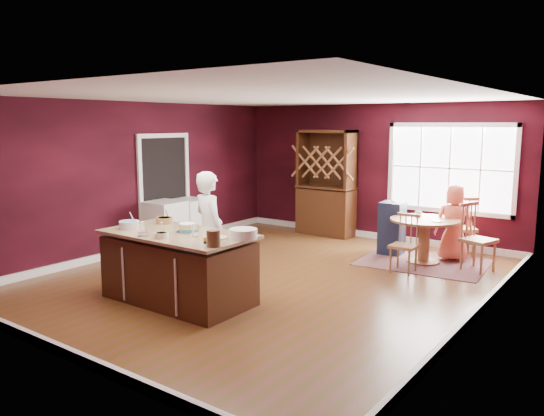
% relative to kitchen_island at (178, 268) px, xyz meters
% --- Properties ---
extents(room_shell, '(7.00, 7.00, 7.00)m').
position_rel_kitchen_island_xyz_m(room_shell, '(0.38, 1.58, 0.91)').
color(room_shell, brown).
rests_on(room_shell, ground).
extents(window, '(2.36, 0.10, 1.66)m').
position_rel_kitchen_island_xyz_m(window, '(1.88, 5.05, 1.06)').
color(window, white).
rests_on(window, room_shell).
extents(doorway, '(0.08, 1.26, 2.13)m').
position_rel_kitchen_island_xyz_m(doorway, '(-2.59, 2.18, 0.59)').
color(doorway, white).
rests_on(doorway, room_shell).
extents(kitchen_island, '(2.02, 1.06, 0.92)m').
position_rel_kitchen_island_xyz_m(kitchen_island, '(0.00, 0.00, 0.00)').
color(kitchen_island, '#381E0B').
rests_on(kitchen_island, ground).
extents(dining_table, '(1.13, 1.13, 0.75)m').
position_rel_kitchen_island_xyz_m(dining_table, '(1.92, 3.77, 0.10)').
color(dining_table, brown).
rests_on(dining_table, ground).
extents(baker, '(0.70, 0.58, 1.66)m').
position_rel_kitchen_island_xyz_m(baker, '(-0.09, 0.70, 0.39)').
color(baker, white).
rests_on(baker, ground).
extents(layer_cake, '(0.29, 0.29, 0.12)m').
position_rel_kitchen_island_xyz_m(layer_cake, '(0.10, 0.08, 0.54)').
color(layer_cake, white).
rests_on(layer_cake, kitchen_island).
extents(bowl_blue, '(0.27, 0.27, 0.10)m').
position_rel_kitchen_island_xyz_m(bowl_blue, '(-0.71, -0.20, 0.53)').
color(bowl_blue, silver).
rests_on(bowl_blue, kitchen_island).
extents(bowl_yellow, '(0.23, 0.23, 0.09)m').
position_rel_kitchen_island_xyz_m(bowl_yellow, '(-0.61, 0.34, 0.52)').
color(bowl_yellow, '#B27B3D').
rests_on(bowl_yellow, kitchen_island).
extents(bowl_pink, '(0.16, 0.16, 0.06)m').
position_rel_kitchen_island_xyz_m(bowl_pink, '(-0.19, -0.39, 0.51)').
color(bowl_pink, silver).
rests_on(bowl_pink, kitchen_island).
extents(bowl_olive, '(0.18, 0.18, 0.07)m').
position_rel_kitchen_island_xyz_m(bowl_olive, '(0.08, -0.34, 0.51)').
color(bowl_olive, beige).
rests_on(bowl_olive, kitchen_island).
extents(drinking_glass, '(0.08, 0.08, 0.16)m').
position_rel_kitchen_island_xyz_m(drinking_glass, '(0.37, -0.04, 0.56)').
color(drinking_glass, silver).
rests_on(drinking_glass, kitchen_island).
extents(dinner_plate, '(0.28, 0.28, 0.02)m').
position_rel_kitchen_island_xyz_m(dinner_plate, '(0.64, 0.03, 0.49)').
color(dinner_plate, '#FBE0B1').
rests_on(dinner_plate, kitchen_island).
extents(white_tub, '(0.35, 0.35, 0.12)m').
position_rel_kitchen_island_xyz_m(white_tub, '(0.92, 0.23, 0.54)').
color(white_tub, silver).
rests_on(white_tub, kitchen_island).
extents(stoneware_crock, '(0.16, 0.16, 0.19)m').
position_rel_kitchen_island_xyz_m(stoneware_crock, '(0.91, -0.31, 0.58)').
color(stoneware_crock, brown).
rests_on(stoneware_crock, kitchen_island).
extents(toy_figurine, '(0.05, 0.05, 0.08)m').
position_rel_kitchen_island_xyz_m(toy_figurine, '(0.74, -0.26, 0.52)').
color(toy_figurine, gold).
rests_on(toy_figurine, kitchen_island).
extents(rug, '(2.12, 1.70, 0.01)m').
position_rel_kitchen_island_xyz_m(rug, '(1.92, 3.77, -0.43)').
color(rug, brown).
rests_on(rug, ground).
extents(chair_east, '(0.56, 0.57, 1.09)m').
position_rel_kitchen_island_xyz_m(chair_east, '(2.79, 3.80, 0.11)').
color(chair_east, brown).
rests_on(chair_east, ground).
extents(chair_south, '(0.39, 0.38, 0.93)m').
position_rel_kitchen_island_xyz_m(chair_south, '(1.87, 3.03, 0.03)').
color(chair_south, '#986035').
rests_on(chair_south, ground).
extents(chair_north, '(0.62, 0.61, 1.09)m').
position_rel_kitchen_island_xyz_m(chair_north, '(2.28, 4.61, 0.11)').
color(chair_north, brown).
rests_on(chair_north, ground).
extents(seated_woman, '(0.74, 0.59, 1.31)m').
position_rel_kitchen_island_xyz_m(seated_woman, '(2.27, 4.22, 0.22)').
color(seated_woman, '#DD614C').
rests_on(seated_woman, ground).
extents(high_chair, '(0.42, 0.42, 0.98)m').
position_rel_kitchen_island_xyz_m(high_chair, '(1.23, 4.03, 0.05)').
color(high_chair, black).
rests_on(high_chair, ground).
extents(toddler, '(0.18, 0.14, 0.26)m').
position_rel_kitchen_island_xyz_m(toddler, '(1.17, 4.12, 0.37)').
color(toddler, '#8CA5BF').
rests_on(toddler, high_chair).
extents(table_plate, '(0.19, 0.19, 0.01)m').
position_rel_kitchen_island_xyz_m(table_plate, '(2.17, 3.65, 0.32)').
color(table_plate, beige).
rests_on(table_plate, dining_table).
extents(table_cup, '(0.14, 0.14, 0.09)m').
position_rel_kitchen_island_xyz_m(table_cup, '(1.74, 3.94, 0.36)').
color(table_cup, white).
rests_on(table_cup, dining_table).
extents(hutch, '(1.19, 0.50, 2.18)m').
position_rel_kitchen_island_xyz_m(hutch, '(-0.57, 4.80, 0.65)').
color(hutch, '#35200F').
rests_on(hutch, ground).
extents(washer, '(0.63, 0.61, 0.91)m').
position_rel_kitchen_island_xyz_m(washer, '(-2.26, 1.86, 0.02)').
color(washer, white).
rests_on(washer, ground).
extents(dryer, '(0.61, 0.59, 0.88)m').
position_rel_kitchen_island_xyz_m(dryer, '(-2.26, 2.50, 0.00)').
color(dryer, silver).
rests_on(dryer, ground).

